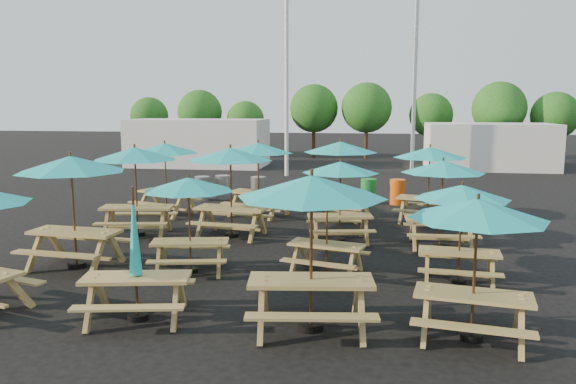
# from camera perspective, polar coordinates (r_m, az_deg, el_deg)

# --- Properties ---
(ground) EXTENTS (120.00, 120.00, 0.00)m
(ground) POSITION_cam_1_polar(r_m,az_deg,el_deg) (15.25, -0.86, -4.94)
(ground) COLOR black
(ground) RESTS_ON ground
(picnic_unit_1) EXTENTS (2.56, 2.56, 2.55)m
(picnic_unit_1) POSITION_cam_1_polar(r_m,az_deg,el_deg) (13.23, -21.16, 2.10)
(picnic_unit_1) COLOR #A38448
(picnic_unit_1) RESTS_ON ground
(picnic_unit_2) EXTENTS (2.68, 2.68, 2.51)m
(picnic_unit_2) POSITION_cam_1_polar(r_m,az_deg,el_deg) (16.02, -15.28, 3.31)
(picnic_unit_2) COLOR #A38448
(picnic_unit_2) RESTS_ON ground
(picnic_unit_3) EXTENTS (2.87, 2.87, 2.42)m
(picnic_unit_3) POSITION_cam_1_polar(r_m,az_deg,el_deg) (18.95, -12.39, 3.98)
(picnic_unit_3) COLOR #A38448
(picnic_unit_3) RESTS_ON ground
(picnic_unit_4) EXTENTS (2.06, 1.88, 2.29)m
(picnic_unit_4) POSITION_cam_1_polar(r_m,az_deg,el_deg) (9.87, -15.21, -7.27)
(picnic_unit_4) COLOR #A38448
(picnic_unit_4) RESTS_ON ground
(picnic_unit_5) EXTENTS (2.32, 2.32, 2.12)m
(picnic_unit_5) POSITION_cam_1_polar(r_m,az_deg,el_deg) (12.21, -10.06, 0.26)
(picnic_unit_5) COLOR #A38448
(picnic_unit_5) RESTS_ON ground
(picnic_unit_6) EXTENTS (2.60, 2.60, 2.51)m
(picnic_unit_6) POSITION_cam_1_polar(r_m,az_deg,el_deg) (15.40, -5.86, 3.37)
(picnic_unit_6) COLOR #A38448
(picnic_unit_6) RESTS_ON ground
(picnic_unit_7) EXTENTS (2.89, 2.89, 2.45)m
(picnic_unit_7) POSITION_cam_1_polar(r_m,az_deg,el_deg) (18.30, -3.04, 4.10)
(picnic_unit_7) COLOR #A38448
(picnic_unit_7) RESTS_ON ground
(picnic_unit_8) EXTENTS (2.68, 2.68, 2.57)m
(picnic_unit_8) POSITION_cam_1_polar(r_m,az_deg,el_deg) (8.82, 2.41, -0.30)
(picnic_unit_8) COLOR #A38448
(picnic_unit_8) RESTS_ON ground
(picnic_unit_9) EXTENTS (2.32, 2.32, 2.05)m
(picnic_unit_9) POSITION_cam_1_polar(r_m,az_deg,el_deg) (11.90, 4.01, -0.11)
(picnic_unit_9) COLOR #A38448
(picnic_unit_9) RESTS_ON ground
(picnic_unit_10) EXTENTS (2.37, 2.37, 2.18)m
(picnic_unit_10) POSITION_cam_1_polar(r_m,az_deg,el_deg) (14.85, 5.36, 2.08)
(picnic_unit_10) COLOR #A38448
(picnic_unit_10) RESTS_ON ground
(picnic_unit_11) EXTENTS (2.91, 2.91, 2.51)m
(picnic_unit_11) POSITION_cam_1_polar(r_m,az_deg,el_deg) (17.92, 5.35, 4.15)
(picnic_unit_11) COLOR #A38448
(picnic_unit_11) RESTS_ON ground
(picnic_unit_12) EXTENTS (2.41, 2.41, 2.25)m
(picnic_unit_12) POSITION_cam_1_polar(r_m,az_deg,el_deg) (8.94, 18.69, -2.39)
(picnic_unit_12) COLOR #A38448
(picnic_unit_12) RESTS_ON ground
(picnic_unit_13) EXTENTS (2.09, 2.09, 2.06)m
(picnic_unit_13) POSITION_cam_1_polar(r_m,az_deg,el_deg) (11.78, 17.25, -0.53)
(picnic_unit_13) COLOR #A38448
(picnic_unit_13) RESTS_ON ground
(picnic_unit_14) EXTENTS (2.18, 2.18, 2.27)m
(picnic_unit_14) POSITION_cam_1_polar(r_m,az_deg,el_deg) (14.72, 15.46, 2.04)
(picnic_unit_14) COLOR #A38448
(picnic_unit_14) RESTS_ON ground
(picnic_unit_15) EXTENTS (2.74, 2.74, 2.39)m
(picnic_unit_15) POSITION_cam_1_polar(r_m,az_deg,el_deg) (17.72, 14.21, 3.52)
(picnic_unit_15) COLOR #A38448
(picnic_unit_15) RESTS_ON ground
(waste_bin_0) EXTENTS (0.58, 0.58, 0.93)m
(waste_bin_0) POSITION_cam_1_polar(r_m,az_deg,el_deg) (21.81, -8.70, 0.37)
(waste_bin_0) COLOR gray
(waste_bin_0) RESTS_ON ground
(waste_bin_1) EXTENTS (0.58, 0.58, 0.93)m
(waste_bin_1) POSITION_cam_1_polar(r_m,az_deg,el_deg) (22.02, -6.64, 0.49)
(waste_bin_1) COLOR gray
(waste_bin_1) RESTS_ON ground
(waste_bin_2) EXTENTS (0.58, 0.58, 0.93)m
(waste_bin_2) POSITION_cam_1_polar(r_m,az_deg,el_deg) (21.50, -3.03, 0.33)
(waste_bin_2) COLOR gray
(waste_bin_2) RESTS_ON ground
(waste_bin_3) EXTENTS (0.58, 0.58, 0.93)m
(waste_bin_3) POSITION_cam_1_polar(r_m,az_deg,el_deg) (21.05, 8.18, 0.08)
(waste_bin_3) COLOR #177E2B
(waste_bin_3) RESTS_ON ground
(waste_bin_4) EXTENTS (0.58, 0.58, 0.93)m
(waste_bin_4) POSITION_cam_1_polar(r_m,az_deg,el_deg) (21.07, 11.07, 0.01)
(waste_bin_4) COLOR #E1520D
(waste_bin_4) RESTS_ON ground
(mast_0) EXTENTS (0.20, 0.20, 12.00)m
(mast_0) POSITION_cam_1_polar(r_m,az_deg,el_deg) (29.05, -0.15, 13.49)
(mast_0) COLOR silver
(mast_0) RESTS_ON ground
(mast_1) EXTENTS (0.20, 0.20, 12.00)m
(mast_1) POSITION_cam_1_polar(r_m,az_deg,el_deg) (30.76, 12.83, 13.01)
(mast_1) COLOR silver
(mast_1) RESTS_ON ground
(event_tent_0) EXTENTS (8.00, 4.00, 2.80)m
(event_tent_0) POSITION_cam_1_polar(r_m,az_deg,el_deg) (34.32, -9.08, 4.97)
(event_tent_0) COLOR silver
(event_tent_0) RESTS_ON ground
(event_tent_1) EXTENTS (7.00, 4.00, 2.60)m
(event_tent_1) POSITION_cam_1_polar(r_m,az_deg,el_deg) (34.31, 19.75, 4.40)
(event_tent_1) COLOR silver
(event_tent_1) RESTS_ON ground
(tree_0) EXTENTS (2.80, 2.80, 4.24)m
(tree_0) POSITION_cam_1_polar(r_m,az_deg,el_deg) (43.16, -13.91, 7.49)
(tree_0) COLOR #382314
(tree_0) RESTS_ON ground
(tree_1) EXTENTS (3.11, 3.11, 4.72)m
(tree_1) POSITION_cam_1_polar(r_m,az_deg,el_deg) (40.40, -8.94, 8.02)
(tree_1) COLOR #382314
(tree_1) RESTS_ON ground
(tree_2) EXTENTS (2.59, 2.59, 3.93)m
(tree_2) POSITION_cam_1_polar(r_m,az_deg,el_deg) (39.29, -4.33, 7.31)
(tree_2) COLOR #382314
(tree_2) RESTS_ON ground
(tree_3) EXTENTS (3.36, 3.36, 5.09)m
(tree_3) POSITION_cam_1_polar(r_m,az_deg,el_deg) (39.55, 2.64, 8.47)
(tree_3) COLOR #382314
(tree_3) RESTS_ON ground
(tree_4) EXTENTS (3.41, 3.41, 5.17)m
(tree_4) POSITION_cam_1_polar(r_m,az_deg,el_deg) (38.87, 7.99, 8.47)
(tree_4) COLOR #382314
(tree_4) RESTS_ON ground
(tree_5) EXTENTS (2.94, 2.94, 4.45)m
(tree_5) POSITION_cam_1_polar(r_m,az_deg,el_deg) (39.46, 14.33, 7.58)
(tree_5) COLOR #382314
(tree_5) RESTS_ON ground
(tree_6) EXTENTS (3.38, 3.38, 5.13)m
(tree_6) POSITION_cam_1_polar(r_m,az_deg,el_deg) (38.29, 20.65, 7.94)
(tree_6) COLOR #382314
(tree_6) RESTS_ON ground
(tree_7) EXTENTS (2.95, 2.95, 4.48)m
(tree_7) POSITION_cam_1_polar(r_m,az_deg,el_deg) (39.15, 25.50, 7.02)
(tree_7) COLOR #382314
(tree_7) RESTS_ON ground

